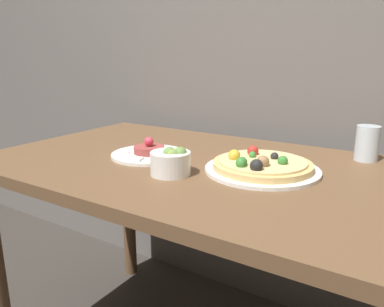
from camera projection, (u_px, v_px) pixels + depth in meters
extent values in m
cube|color=brown|center=(204.00, 169.00, 1.13)|extent=(1.37, 0.79, 0.03)
cylinder|color=brown|center=(128.00, 206.00, 1.83)|extent=(0.06, 0.06, 0.73)
cylinder|color=white|center=(262.00, 170.00, 1.05)|extent=(0.32, 0.32, 0.01)
cylinder|color=#DBB26B|center=(262.00, 165.00, 1.05)|extent=(0.28, 0.28, 0.02)
cylinder|color=#E0C684|center=(262.00, 161.00, 1.05)|extent=(0.25, 0.25, 0.01)
sphere|color=black|center=(256.00, 166.00, 0.96)|extent=(0.03, 0.03, 0.03)
sphere|color=#997047|center=(263.00, 162.00, 0.99)|extent=(0.03, 0.03, 0.03)
sphere|color=#387F33|center=(283.00, 161.00, 1.01)|extent=(0.03, 0.03, 0.03)
sphere|color=gold|center=(284.00, 161.00, 1.01)|extent=(0.02, 0.02, 0.02)
sphere|color=#387F33|center=(242.00, 162.00, 1.00)|extent=(0.03, 0.03, 0.03)
sphere|color=#387F33|center=(252.00, 155.00, 1.08)|extent=(0.02, 0.02, 0.02)
sphere|color=black|center=(274.00, 156.00, 1.06)|extent=(0.02, 0.02, 0.02)
sphere|color=#B22D23|center=(253.00, 151.00, 1.10)|extent=(0.03, 0.03, 0.03)
sphere|color=gold|center=(234.00, 155.00, 1.06)|extent=(0.03, 0.03, 0.03)
sphere|color=#387F33|center=(241.00, 163.00, 0.99)|extent=(0.03, 0.03, 0.03)
cylinder|color=white|center=(149.00, 155.00, 1.21)|extent=(0.24, 0.24, 0.01)
cylinder|color=#933D38|center=(149.00, 150.00, 1.21)|extent=(0.10, 0.10, 0.02)
sphere|color=#E0384C|center=(149.00, 142.00, 1.20)|extent=(0.03, 0.03, 0.03)
cube|color=white|center=(171.00, 156.00, 1.16)|extent=(0.04, 0.02, 0.01)
cube|color=white|center=(171.00, 148.00, 1.26)|extent=(0.03, 0.04, 0.01)
cube|color=white|center=(143.00, 146.00, 1.29)|extent=(0.04, 0.04, 0.01)
cube|color=white|center=(123.00, 153.00, 1.20)|extent=(0.04, 0.04, 0.01)
cube|color=white|center=(139.00, 159.00, 1.13)|extent=(0.03, 0.04, 0.01)
cylinder|color=white|center=(170.00, 163.00, 1.02)|extent=(0.11, 0.11, 0.06)
sphere|color=#668E42|center=(170.00, 154.00, 1.01)|extent=(0.04, 0.04, 0.04)
sphere|color=#668E42|center=(180.00, 154.00, 1.01)|extent=(0.04, 0.04, 0.04)
sphere|color=#8EA34C|center=(171.00, 154.00, 1.01)|extent=(0.03, 0.03, 0.03)
sphere|color=#B7BC70|center=(170.00, 154.00, 1.01)|extent=(0.03, 0.03, 0.03)
sphere|color=#B7BC70|center=(171.00, 154.00, 1.01)|extent=(0.03, 0.03, 0.03)
sphere|color=#668E42|center=(174.00, 155.00, 1.00)|extent=(0.03, 0.03, 0.03)
cylinder|color=silver|center=(367.00, 143.00, 1.15)|extent=(0.07, 0.07, 0.11)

